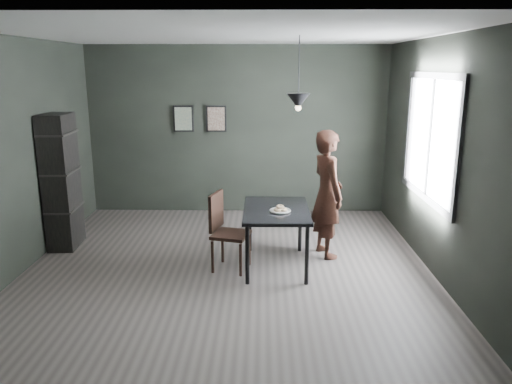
{
  "coord_description": "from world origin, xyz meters",
  "views": [
    {
      "loc": [
        0.44,
        -5.89,
        2.45
      ],
      "look_at": [
        0.35,
        0.05,
        0.95
      ],
      "focal_mm": 35.0,
      "sensor_mm": 36.0,
      "label": 1
    }
  ],
  "objects_px": {
    "shelf_unit": "(61,182)",
    "pendant_lamp": "(298,101)",
    "cafe_table": "(276,215)",
    "white_plate": "(280,211)",
    "wood_chair": "(224,226)",
    "woman": "(327,194)"
  },
  "relations": [
    {
      "from": "shelf_unit",
      "to": "pendant_lamp",
      "type": "relative_size",
      "value": 2.13
    },
    {
      "from": "white_plate",
      "to": "woman",
      "type": "relative_size",
      "value": 0.14
    },
    {
      "from": "white_plate",
      "to": "wood_chair",
      "type": "bearing_deg",
      "value": 176.27
    },
    {
      "from": "woman",
      "to": "white_plate",
      "type": "bearing_deg",
      "value": 112.08
    },
    {
      "from": "woman",
      "to": "pendant_lamp",
      "type": "xyz_separation_m",
      "value": [
        -0.42,
        -0.31,
        1.21
      ]
    },
    {
      "from": "woman",
      "to": "wood_chair",
      "type": "distance_m",
      "value": 1.43
    },
    {
      "from": "cafe_table",
      "to": "shelf_unit",
      "type": "relative_size",
      "value": 0.65
    },
    {
      "from": "cafe_table",
      "to": "white_plate",
      "type": "bearing_deg",
      "value": -70.3
    },
    {
      "from": "cafe_table",
      "to": "white_plate",
      "type": "xyz_separation_m",
      "value": [
        0.04,
        -0.12,
        0.08
      ]
    },
    {
      "from": "shelf_unit",
      "to": "pendant_lamp",
      "type": "bearing_deg",
      "value": -13.98
    },
    {
      "from": "wood_chair",
      "to": "shelf_unit",
      "type": "xyz_separation_m",
      "value": [
        -2.28,
        0.78,
        0.37
      ]
    },
    {
      "from": "shelf_unit",
      "to": "white_plate",
      "type": "bearing_deg",
      "value": -18.76
    },
    {
      "from": "white_plate",
      "to": "shelf_unit",
      "type": "height_order",
      "value": "shelf_unit"
    },
    {
      "from": "cafe_table",
      "to": "wood_chair",
      "type": "height_order",
      "value": "wood_chair"
    },
    {
      "from": "wood_chair",
      "to": "shelf_unit",
      "type": "bearing_deg",
      "value": 176.45
    },
    {
      "from": "white_plate",
      "to": "pendant_lamp",
      "type": "relative_size",
      "value": 0.27
    },
    {
      "from": "cafe_table",
      "to": "pendant_lamp",
      "type": "distance_m",
      "value": 1.41
    },
    {
      "from": "cafe_table",
      "to": "white_plate",
      "type": "relative_size",
      "value": 5.22
    },
    {
      "from": "cafe_table",
      "to": "pendant_lamp",
      "type": "height_order",
      "value": "pendant_lamp"
    },
    {
      "from": "woman",
      "to": "wood_chair",
      "type": "relative_size",
      "value": 1.74
    },
    {
      "from": "white_plate",
      "to": "cafe_table",
      "type": "bearing_deg",
      "value": 109.7
    },
    {
      "from": "white_plate",
      "to": "pendant_lamp",
      "type": "xyz_separation_m",
      "value": [
        0.21,
        0.22,
        1.29
      ]
    }
  ]
}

